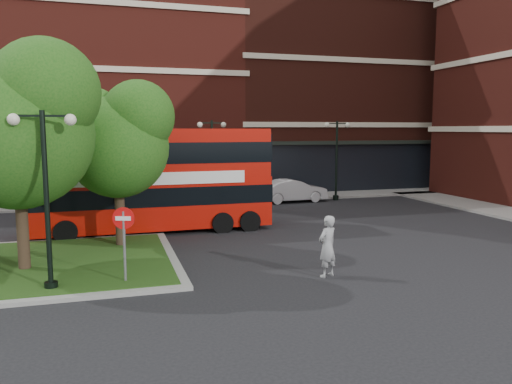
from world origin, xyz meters
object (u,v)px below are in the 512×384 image
object	(u,v)px
bus	(151,173)
woman	(327,246)
car_silver	(71,195)
car_white	(293,191)

from	to	relation	value
bus	woman	world-z (taller)	bus
bus	car_silver	bearing A→B (deg)	114.71
woman	car_white	bearing A→B (deg)	-131.82
car_silver	car_white	size ratio (longest dim) A/B	0.98
car_silver	car_white	xyz separation A→B (m)	(13.05, -1.50, -0.01)
car_white	bus	bearing A→B (deg)	122.59
bus	car_silver	xyz separation A→B (m)	(-3.91, 8.16, -1.89)
woman	car_silver	bearing A→B (deg)	-87.93
bus	car_white	size ratio (longest dim) A/B	2.42
bus	woman	bearing A→B (deg)	-62.64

